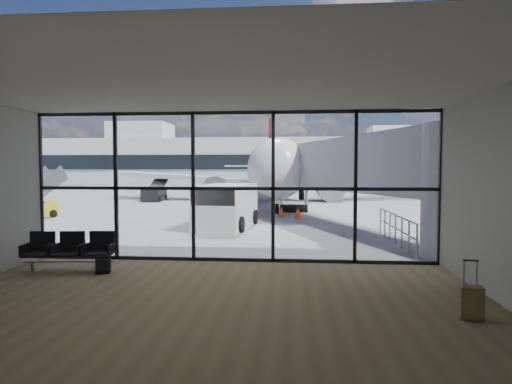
# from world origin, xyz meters

# --- Properties ---
(ground) EXTENTS (220.00, 220.00, 0.00)m
(ground) POSITION_xyz_m (0.00, 40.00, 0.00)
(ground) COLOR slate
(ground) RESTS_ON ground
(lounge_shell) EXTENTS (12.02, 8.01, 4.51)m
(lounge_shell) POSITION_xyz_m (0.00, -4.80, 2.65)
(lounge_shell) COLOR brown
(lounge_shell) RESTS_ON ground
(glass_curtain_wall) EXTENTS (12.10, 0.12, 4.50)m
(glass_curtain_wall) POSITION_xyz_m (0.00, 0.00, 2.25)
(glass_curtain_wall) COLOR white
(glass_curtain_wall) RESTS_ON ground
(jet_bridge) EXTENTS (8.00, 16.50, 4.33)m
(jet_bridge) POSITION_xyz_m (4.90, 7.07, 2.76)
(jet_bridge) COLOR #96999B
(jet_bridge) RESTS_ON ground
(apron_railing) EXTENTS (0.06, 5.46, 1.11)m
(apron_railing) POSITION_xyz_m (5.60, 3.50, 0.72)
(apron_railing) COLOR gray
(apron_railing) RESTS_ON ground
(far_terminal) EXTENTS (80.00, 12.20, 11.00)m
(far_terminal) POSITION_xyz_m (-0.59, 61.97, 4.21)
(far_terminal) COLOR #B4B4AF
(far_terminal) RESTS_ON ground
(tree_0) EXTENTS (4.95, 4.95, 7.12)m
(tree_0) POSITION_xyz_m (-45.00, 72.00, 4.63)
(tree_0) COLOR #382619
(tree_0) RESTS_ON ground
(tree_1) EXTENTS (5.61, 5.61, 8.07)m
(tree_1) POSITION_xyz_m (-39.00, 72.00, 5.25)
(tree_1) COLOR #382619
(tree_1) RESTS_ON ground
(tree_2) EXTENTS (6.27, 6.27, 9.03)m
(tree_2) POSITION_xyz_m (-33.00, 72.00, 5.88)
(tree_2) COLOR #382619
(tree_2) RESTS_ON ground
(tree_3) EXTENTS (4.95, 4.95, 7.12)m
(tree_3) POSITION_xyz_m (-27.00, 72.00, 4.63)
(tree_3) COLOR #382619
(tree_3) RESTS_ON ground
(tree_4) EXTENTS (5.61, 5.61, 8.07)m
(tree_4) POSITION_xyz_m (-21.00, 72.00, 5.25)
(tree_4) COLOR #382619
(tree_4) RESTS_ON ground
(tree_5) EXTENTS (6.27, 6.27, 9.03)m
(tree_5) POSITION_xyz_m (-15.00, 72.00, 5.88)
(tree_5) COLOR #382619
(tree_5) RESTS_ON ground
(seating_row) EXTENTS (2.38, 0.93, 1.06)m
(seating_row) POSITION_xyz_m (-4.30, -1.48, 0.59)
(seating_row) COLOR gray
(seating_row) RESTS_ON ground
(backpack) EXTENTS (0.40, 0.39, 0.53)m
(backpack) POSITION_xyz_m (-3.22, -1.81, 0.26)
(backpack) COLOR black
(backpack) RESTS_ON ground
(suitcase) EXTENTS (0.43, 0.34, 1.09)m
(suitcase) POSITION_xyz_m (5.05, -4.60, 0.33)
(suitcase) COLOR brown
(suitcase) RESTS_ON ground
(airliner) EXTENTS (30.75, 35.65, 9.18)m
(airliner) POSITION_xyz_m (-0.06, 27.53, 2.80)
(airliner) COLOR silver
(airliner) RESTS_ON ground
(service_van) EXTENTS (2.72, 4.92, 2.05)m
(service_van) POSITION_xyz_m (-1.34, 7.38, 1.05)
(service_van) COLOR silver
(service_van) RESTS_ON ground
(belt_loader) EXTENTS (1.84, 4.27, 1.93)m
(belt_loader) POSITION_xyz_m (-10.30, 24.12, 0.65)
(belt_loader) COLOR black
(belt_loader) RESTS_ON ground
(mobile_stairs) EXTENTS (2.77, 3.70, 2.37)m
(mobile_stairs) POSITION_xyz_m (-13.09, 10.33, 0.57)
(mobile_stairs) COLOR gold
(mobile_stairs) RESTS_ON ground
(traffic_cone_a) EXTENTS (0.43, 0.43, 0.61)m
(traffic_cone_a) POSITION_xyz_m (-0.49, 11.91, 0.29)
(traffic_cone_a) COLOR #D3530B
(traffic_cone_a) RESTS_ON ground
(traffic_cone_b) EXTENTS (0.46, 0.46, 0.65)m
(traffic_cone_b) POSITION_xyz_m (2.11, 11.55, 0.31)
(traffic_cone_b) COLOR #FF380D
(traffic_cone_b) RESTS_ON ground
(traffic_cone_c) EXTENTS (0.42, 0.42, 0.60)m
(traffic_cone_c) POSITION_xyz_m (1.15, 12.43, 0.28)
(traffic_cone_c) COLOR #FF450D
(traffic_cone_c) RESTS_ON ground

